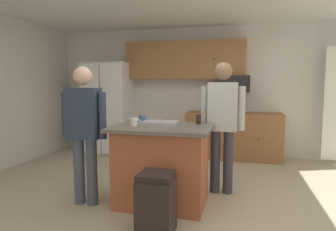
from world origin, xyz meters
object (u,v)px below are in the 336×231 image
(person_host_foreground, at_px, (84,126))
(refrigerator, at_px, (108,108))
(glass_stout_tall, at_px, (199,119))
(serving_tray, at_px, (161,123))
(kitchen_island, at_px, (162,165))
(trash_bin, at_px, (156,204))
(microwave_over_range, at_px, (235,84))
(mug_ceramic_white, at_px, (143,119))
(person_guest_by_door, at_px, (222,118))
(mug_blue_stoneware, at_px, (134,122))

(person_host_foreground, bearing_deg, refrigerator, 95.22)
(glass_stout_tall, bearing_deg, serving_tray, -158.02)
(kitchen_island, relative_size, person_host_foreground, 0.71)
(refrigerator, bearing_deg, serving_tray, -51.95)
(trash_bin, bearing_deg, microwave_over_range, 78.47)
(person_host_foreground, xyz_separation_m, mug_ceramic_white, (0.58, 0.46, 0.05))
(person_host_foreground, relative_size, person_guest_by_door, 0.96)
(person_host_foreground, relative_size, mug_blue_stoneware, 12.48)
(serving_tray, bearing_deg, trash_bin, -77.70)
(microwave_over_range, distance_m, serving_tray, 2.57)
(person_host_foreground, relative_size, mug_ceramic_white, 12.40)
(person_host_foreground, bearing_deg, microwave_over_range, 43.87)
(person_guest_by_door, relative_size, serving_tray, 3.94)
(person_host_foreground, height_order, person_guest_by_door, person_guest_by_door)
(person_host_foreground, distance_m, mug_blue_stoneware, 0.59)
(person_guest_by_door, xyz_separation_m, mug_blue_stoneware, (-1.01, -0.59, -0.00))
(glass_stout_tall, distance_m, mug_blue_stoneware, 0.80)
(refrigerator, distance_m, person_host_foreground, 2.75)
(kitchen_island, bearing_deg, microwave_over_range, 72.45)
(person_guest_by_door, relative_size, mug_blue_stoneware, 13.06)
(serving_tray, bearing_deg, person_host_foreground, -159.01)
(microwave_over_range, height_order, kitchen_island, microwave_over_range)
(mug_ceramic_white, bearing_deg, person_host_foreground, -141.53)
(kitchen_island, xyz_separation_m, mug_ceramic_white, (-0.32, 0.23, 0.52))
(person_guest_by_door, distance_m, trash_bin, 1.54)
(mug_blue_stoneware, distance_m, trash_bin, 1.07)
(microwave_over_range, bearing_deg, person_host_foreground, -121.82)
(trash_bin, bearing_deg, person_host_foreground, 154.78)
(microwave_over_range, xyz_separation_m, kitchen_island, (-0.78, -2.48, -0.97))
(person_host_foreground, distance_m, glass_stout_tall, 1.39)
(kitchen_island, relative_size, person_guest_by_door, 0.68)
(microwave_over_range, height_order, mug_blue_stoneware, microwave_over_range)
(glass_stout_tall, relative_size, trash_bin, 0.20)
(person_guest_by_door, bearing_deg, mug_blue_stoneware, -8.28)
(refrigerator, xyz_separation_m, mug_blue_stoneware, (1.48, -2.41, 0.06))
(refrigerator, bearing_deg, person_host_foreground, -70.46)
(refrigerator, height_order, microwave_over_range, refrigerator)
(person_host_foreground, xyz_separation_m, trash_bin, (1.03, -0.48, -0.65))
(refrigerator, bearing_deg, person_guest_by_door, -36.13)
(refrigerator, xyz_separation_m, microwave_over_range, (2.60, 0.12, 0.51))
(person_host_foreground, bearing_deg, person_guest_by_door, 11.80)
(refrigerator, height_order, trash_bin, refrigerator)
(refrigerator, distance_m, person_guest_by_door, 3.09)
(mug_blue_stoneware, relative_size, mug_ceramic_white, 0.99)
(refrigerator, bearing_deg, trash_bin, -57.64)
(mug_blue_stoneware, distance_m, mug_ceramic_white, 0.28)
(person_guest_by_door, relative_size, glass_stout_tall, 14.28)
(person_guest_by_door, bearing_deg, glass_stout_tall, 4.97)
(microwave_over_range, relative_size, serving_tray, 1.27)
(microwave_over_range, xyz_separation_m, glass_stout_tall, (-0.39, -2.20, -0.43))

